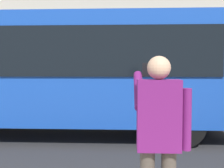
# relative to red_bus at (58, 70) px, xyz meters

# --- Properties ---
(ground_plane) EXTENTS (60.00, 60.00, 0.00)m
(ground_plane) POSITION_rel_red_bus_xyz_m (-2.18, -0.01, -1.68)
(ground_plane) COLOR #2B2B2D
(red_bus) EXTENTS (9.05, 2.54, 3.08)m
(red_bus) POSITION_rel_red_bus_xyz_m (0.00, 0.00, 0.00)
(red_bus) COLOR #1947AD
(red_bus) RESTS_ON ground_plane
(pedestrian_photographer) EXTENTS (0.53, 0.52, 1.70)m
(pedestrian_photographer) POSITION_rel_red_bus_xyz_m (-2.09, 4.72, -0.54)
(pedestrian_photographer) COLOR #4C4238
(pedestrian_photographer) RESTS_ON sidewalk_curb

